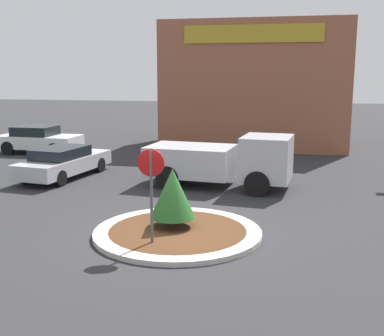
% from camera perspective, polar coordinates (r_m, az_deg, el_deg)
% --- Properties ---
extents(ground_plane, '(120.00, 120.00, 0.00)m').
position_cam_1_polar(ground_plane, '(12.62, -1.71, -7.90)').
color(ground_plane, '#2D2D30').
extents(traffic_island, '(4.36, 4.36, 0.13)m').
position_cam_1_polar(traffic_island, '(12.60, -1.72, -7.63)').
color(traffic_island, '#BCB7AD').
rests_on(traffic_island, ground_plane).
extents(stop_sign, '(0.65, 0.07, 2.41)m').
position_cam_1_polar(stop_sign, '(11.32, -4.86, -1.45)').
color(stop_sign, '#4C4C51').
rests_on(stop_sign, ground_plane).
extents(island_shrub, '(1.20, 1.20, 1.56)m').
position_cam_1_polar(island_shrub, '(12.62, -2.31, -2.99)').
color(island_shrub, brown).
rests_on(island_shrub, traffic_island).
extents(utility_truck, '(5.41, 2.58, 1.95)m').
position_cam_1_polar(utility_truck, '(17.61, 3.56, 0.92)').
color(utility_truck, '#B2B2B7').
rests_on(utility_truck, ground_plane).
extents(storefront_building, '(10.12, 6.07, 6.92)m').
position_cam_1_polar(storefront_building, '(28.41, 7.58, 9.71)').
color(storefront_building, '#93563D').
rests_on(storefront_building, ground_plane).
extents(parked_sedan_silver, '(2.32, 4.78, 1.25)m').
position_cam_1_polar(parked_sedan_silver, '(19.95, -14.97, 0.73)').
color(parked_sedan_silver, '#B7B7BC').
rests_on(parked_sedan_silver, ground_plane).
extents(parked_sedan_white, '(4.26, 2.00, 1.43)m').
position_cam_1_polar(parked_sedan_white, '(26.51, -17.73, 3.26)').
color(parked_sedan_white, silver).
rests_on(parked_sedan_white, ground_plane).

